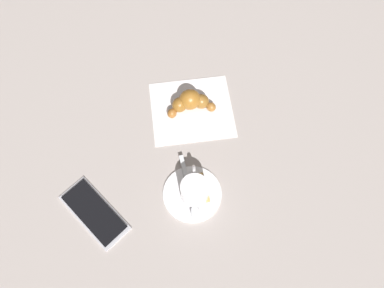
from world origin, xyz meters
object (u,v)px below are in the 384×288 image
(espresso_cup, at_px, (195,190))
(teaspoon, at_px, (191,197))
(saucer, at_px, (192,193))
(cell_phone, at_px, (94,212))
(croissant, at_px, (190,102))
(sugar_packet, at_px, (202,188))
(napkin, at_px, (192,109))

(espresso_cup, distance_m, teaspoon, 0.02)
(saucer, height_order, cell_phone, saucer)
(saucer, height_order, croissant, croissant)
(teaspoon, relative_size, croissant, 1.22)
(saucer, relative_size, sugar_packet, 1.92)
(croissant, bearing_deg, saucer, 159.75)
(saucer, distance_m, sugar_packet, 0.02)
(napkin, distance_m, cell_phone, 0.31)
(espresso_cup, relative_size, teaspoon, 0.56)
(cell_phone, bearing_deg, napkin, -60.68)
(teaspoon, bearing_deg, cell_phone, 77.12)
(saucer, distance_m, cell_phone, 0.20)
(teaspoon, distance_m, sugar_packet, 0.03)
(saucer, height_order, sugar_packet, sugar_packet)
(sugar_packet, height_order, croissant, croissant)
(cell_phone, bearing_deg, teaspoon, -102.88)
(napkin, relative_size, cell_phone, 1.10)
(espresso_cup, height_order, teaspoon, espresso_cup)
(espresso_cup, relative_size, napkin, 0.44)
(napkin, bearing_deg, teaspoon, 158.31)
(saucer, xyz_separation_m, croissant, (0.19, -0.07, 0.02))
(espresso_cup, xyz_separation_m, teaspoon, (-0.01, 0.01, -0.02))
(saucer, bearing_deg, napkin, -21.16)
(sugar_packet, bearing_deg, saucer, 102.99)
(napkin, relative_size, croissant, 1.56)
(teaspoon, relative_size, sugar_packet, 2.28)
(espresso_cup, relative_size, sugar_packet, 1.28)
(cell_phone, bearing_deg, sugar_packet, -98.70)
(teaspoon, xyz_separation_m, cell_phone, (0.04, 0.19, -0.01))
(saucer, height_order, teaspoon, teaspoon)
(saucer, bearing_deg, sugar_packet, -85.19)
(croissant, height_order, cell_phone, croissant)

